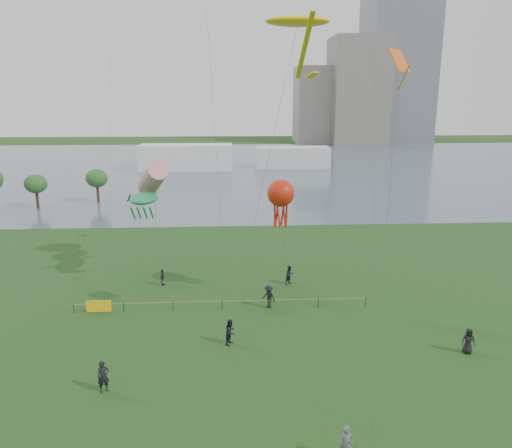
{
  "coord_description": "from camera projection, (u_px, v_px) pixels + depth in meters",
  "views": [
    {
      "loc": [
        -1.99,
        -25.29,
        17.03
      ],
      "look_at": [
        0.0,
        10.0,
        8.0
      ],
      "focal_mm": 35.0,
      "sensor_mm": 36.0,
      "label": 1
    }
  ],
  "objects": [
    {
      "name": "building_mid",
      "position": [
        358.0,
        91.0,
        183.29
      ],
      "size": [
        20.0,
        20.0,
        38.0
      ],
      "primitive_type": "cube",
      "color": "slate",
      "rests_on": "ground_plane"
    },
    {
      "name": "kite_octopus",
      "position": [
        281.0,
        194.0,
        41.52
      ],
      "size": [
        2.28,
        2.91,
        10.39
      ],
      "rotation": [
        0.0,
        0.0,
        -0.42
      ],
      "color": "#3F3F42"
    },
    {
      "name": "spectator_d",
      "position": [
        468.0,
        341.0,
        33.96
      ],
      "size": [
        0.98,
        0.75,
        1.8
      ],
      "primitive_type": "imported",
      "rotation": [
        0.0,
        0.0,
        -0.21
      ],
      "color": "black",
      "rests_on": "ground_plane"
    },
    {
      "name": "ground_plane",
      "position": [
        266.0,
        401.0,
        28.78
      ],
      "size": [
        400.0,
        400.0,
        0.0
      ],
      "primitive_type": "plane",
      "color": "#143510"
    },
    {
      "name": "kite_delta",
      "position": [
        399.0,
        76.0,
        29.0
      ],
      "size": [
        3.74,
        8.94,
        19.78
      ],
      "rotation": [
        0.0,
        0.0,
        0.13
      ],
      "color": "#3F3F42"
    },
    {
      "name": "spectator_f",
      "position": [
        103.0,
        376.0,
        29.49
      ],
      "size": [
        0.84,
        0.72,
        1.96
      ],
      "primitive_type": "imported",
      "rotation": [
        0.0,
        0.0,
        0.43
      ],
      "color": "black",
      "rests_on": "ground_plane"
    },
    {
      "name": "fence",
      "position": [
        147.0,
        305.0,
        40.65
      ],
      "size": [
        24.07,
        0.07,
        1.05
      ],
      "color": "black",
      "rests_on": "ground_plane"
    },
    {
      "name": "kite_windsock",
      "position": [
        152.0,
        179.0,
        48.13
      ],
      "size": [
        4.33,
        9.38,
        11.29
      ],
      "rotation": [
        0.0,
        0.0,
        0.28
      ],
      "color": "#3F3F42"
    },
    {
      "name": "building_low",
      "position": [
        317.0,
        105.0,
        189.57
      ],
      "size": [
        16.0,
        18.0,
        28.0
      ],
      "primitive_type": "cube",
      "color": "gray",
      "rests_on": "ground_plane"
    },
    {
      "name": "pavilion_right",
      "position": [
        292.0,
        157.0,
        123.73
      ],
      "size": [
        18.0,
        7.0,
        5.0
      ],
      "primitive_type": "cube",
      "color": "silver",
      "rests_on": "ground_plane"
    },
    {
      "name": "spectator_g",
      "position": [
        290.0,
        275.0,
        46.55
      ],
      "size": [
        1.09,
        1.05,
        1.77
      ],
      "primitive_type": "imported",
      "rotation": [
        0.0,
        0.0,
        0.64
      ],
      "color": "black",
      "rests_on": "ground_plane"
    },
    {
      "name": "spectator_a",
      "position": [
        231.0,
        332.0,
        35.21
      ],
      "size": [
        1.04,
        1.13,
        1.86
      ],
      "primitive_type": "imported",
      "rotation": [
        0.0,
        0.0,
        1.08
      ],
      "color": "black",
      "rests_on": "ground_plane"
    },
    {
      "name": "spectator_c",
      "position": [
        162.0,
        277.0,
        46.27
      ],
      "size": [
        0.43,
        0.93,
        1.55
      ],
      "primitive_type": "imported",
      "rotation": [
        0.0,
        0.0,
        1.51
      ],
      "color": "black",
      "rests_on": "ground_plane"
    },
    {
      "name": "kite_creature",
      "position": [
        144.0,
        198.0,
        45.93
      ],
      "size": [
        4.79,
        8.56,
        8.43
      ],
      "rotation": [
        0.0,
        0.0,
        0.21
      ],
      "color": "#3F3F42"
    },
    {
      "name": "spectator_b",
      "position": [
        269.0,
        297.0,
        41.32
      ],
      "size": [
        1.4,
        1.37,
        1.93
      ],
      "primitive_type": "imported",
      "rotation": [
        0.0,
        0.0,
        -0.74
      ],
      "color": "black",
      "rests_on": "ground_plane"
    },
    {
      "name": "lake",
      "position": [
        236.0,
        166.0,
        125.51
      ],
      "size": [
        400.0,
        120.0,
        0.08
      ],
      "primitive_type": "cube",
      "color": "#4F5F6D",
      "rests_on": "ground_plane"
    },
    {
      "name": "trees",
      "position": [
        29.0,
        180.0,
        77.15
      ],
      "size": [
        18.42,
        10.45,
        6.89
      ],
      "color": "#332017",
      "rests_on": "ground_plane"
    },
    {
      "name": "kite_flyer",
      "position": [
        346.0,
        445.0,
        23.71
      ],
      "size": [
        0.72,
        0.49,
        1.94
      ],
      "primitive_type": "imported",
      "rotation": [
        0.0,
        0.0,
        -0.03
      ],
      "color": "#57595F",
      "rests_on": "ground_plane"
    },
    {
      "name": "pavilion_left",
      "position": [
        186.0,
        157.0,
        119.29
      ],
      "size": [
        22.0,
        8.0,
        6.0
      ],
      "primitive_type": "cube",
      "color": "white",
      "rests_on": "ground_plane"
    },
    {
      "name": "kite_stingray",
      "position": [
        298.0,
        22.0,
        40.23
      ],
      "size": [
        7.98,
        10.12,
        23.38
      ],
      "rotation": [
        0.0,
        0.0,
        -0.03
      ],
      "color": "#3F3F42"
    }
  ]
}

